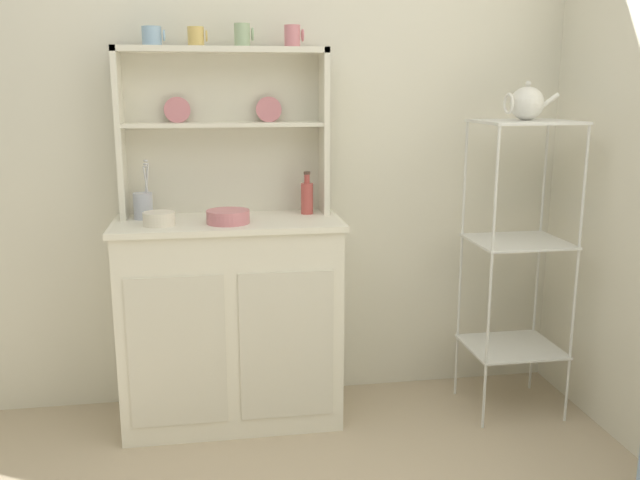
# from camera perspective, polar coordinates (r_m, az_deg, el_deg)

# --- Properties ---
(wall_back) EXTENTS (3.84, 0.05, 2.50)m
(wall_back) POSITION_cam_1_polar(r_m,az_deg,el_deg) (3.08, -8.77, 9.11)
(wall_back) COLOR silver
(wall_back) RESTS_ON ground
(hutch_cabinet) EXTENTS (0.94, 0.45, 0.89)m
(hutch_cabinet) POSITION_cam_1_polar(r_m,az_deg,el_deg) (2.98, -7.49, -6.55)
(hutch_cabinet) COLOR silver
(hutch_cabinet) RESTS_ON ground
(hutch_shelf_unit) EXTENTS (0.88, 0.18, 0.70)m
(hutch_shelf_unit) POSITION_cam_1_polar(r_m,az_deg,el_deg) (2.98, -8.07, 10.00)
(hutch_shelf_unit) COLOR silver
(hutch_shelf_unit) RESTS_ON hutch_cabinet
(bakers_rack) EXTENTS (0.40, 0.36, 1.30)m
(bakers_rack) POSITION_cam_1_polar(r_m,az_deg,el_deg) (3.08, 16.27, 0.19)
(bakers_rack) COLOR silver
(bakers_rack) RESTS_ON ground
(cup_sky_0) EXTENTS (0.09, 0.08, 0.08)m
(cup_sky_0) POSITION_cam_1_polar(r_m,az_deg,el_deg) (2.95, -13.88, 16.24)
(cup_sky_0) COLOR #8EB2D1
(cup_sky_0) RESTS_ON hutch_shelf_unit
(cup_gold_1) EXTENTS (0.08, 0.07, 0.08)m
(cup_gold_1) POSITION_cam_1_polar(r_m,az_deg,el_deg) (2.94, -10.32, 16.41)
(cup_gold_1) COLOR #DBB760
(cup_gold_1) RESTS_ON hutch_shelf_unit
(cup_sage_2) EXTENTS (0.08, 0.07, 0.09)m
(cup_sage_2) POSITION_cam_1_polar(r_m,az_deg,el_deg) (2.95, -6.49, 16.68)
(cup_sage_2) COLOR #9EB78E
(cup_sage_2) RESTS_ON hutch_shelf_unit
(cup_rose_3) EXTENTS (0.08, 0.07, 0.09)m
(cup_rose_3) POSITION_cam_1_polar(r_m,az_deg,el_deg) (2.97, -2.29, 16.69)
(cup_rose_3) COLOR #D17A84
(cup_rose_3) RESTS_ON hutch_shelf_unit
(bowl_mixing_large) EXTENTS (0.13, 0.13, 0.05)m
(bowl_mixing_large) POSITION_cam_1_polar(r_m,az_deg,el_deg) (2.79, -13.34, 1.75)
(bowl_mixing_large) COLOR silver
(bowl_mixing_large) RESTS_ON hutch_cabinet
(bowl_floral_medium) EXTENTS (0.17, 0.17, 0.05)m
(bowl_floral_medium) POSITION_cam_1_polar(r_m,az_deg,el_deg) (2.79, -7.71, 1.95)
(bowl_floral_medium) COLOR #D17A84
(bowl_floral_medium) RESTS_ON hutch_cabinet
(jam_bottle) EXTENTS (0.05, 0.05, 0.19)m
(jam_bottle) POSITION_cam_1_polar(r_m,az_deg,el_deg) (2.97, -1.09, 3.63)
(jam_bottle) COLOR #B74C47
(jam_bottle) RESTS_ON hutch_cabinet
(utensil_jar) EXTENTS (0.08, 0.08, 0.25)m
(utensil_jar) POSITION_cam_1_polar(r_m,az_deg,el_deg) (2.94, -14.58, 2.87)
(utensil_jar) COLOR #B2B7C6
(utensil_jar) RESTS_ON hutch_cabinet
(porcelain_teapot) EXTENTS (0.23, 0.14, 0.16)m
(porcelain_teapot) POSITION_cam_1_polar(r_m,az_deg,el_deg) (3.01, 16.92, 10.90)
(porcelain_teapot) COLOR white
(porcelain_teapot) RESTS_ON bakers_rack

